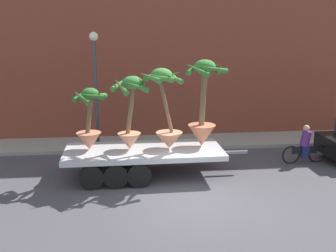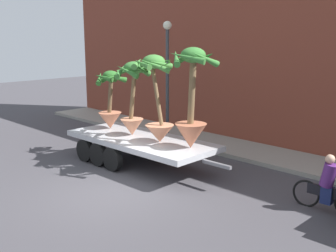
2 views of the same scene
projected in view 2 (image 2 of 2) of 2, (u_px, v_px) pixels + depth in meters
ground_plane at (117, 192)px, 11.98m from camera, size 60.00×60.00×0.00m
sidewalk at (241, 149)px, 16.19m from camera, size 24.00×2.20×0.15m
building_facade at (270, 39)px, 16.48m from camera, size 24.00×1.20×8.55m
flatbed_trailer at (136, 143)px, 14.50m from camera, size 6.55×2.39×0.98m
potted_palm_rear at (157, 99)px, 13.47m from camera, size 1.61×1.57×2.83m
potted_palm_middle at (110, 104)px, 15.47m from camera, size 1.22×1.26×2.17m
potted_palm_front at (133, 98)px, 14.33m from camera, size 1.36×1.41×2.57m
potted_palm_extra at (192, 106)px, 12.67m from camera, size 1.53×1.51×3.09m
cyclist at (328, 187)px, 10.55m from camera, size 1.84×0.37×1.54m
street_lamp at (167, 64)px, 17.21m from camera, size 0.36×0.36×4.83m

